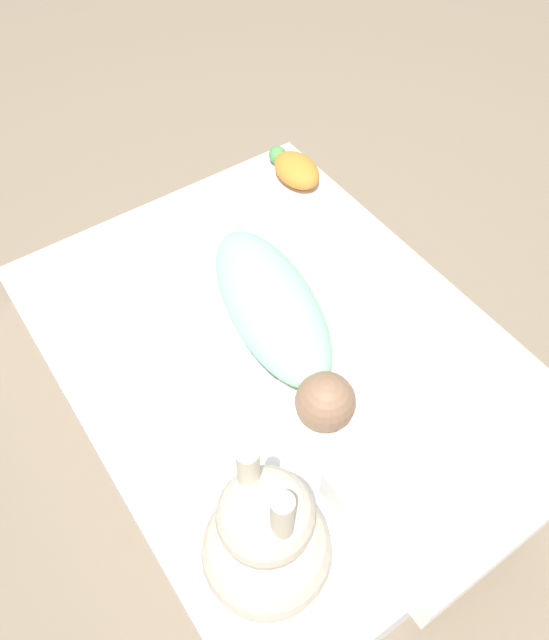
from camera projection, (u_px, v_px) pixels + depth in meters
name	position (u px, v px, depth m)	size (l,w,h in m)	color
ground_plane	(278.00, 374.00, 1.49)	(12.00, 12.00, 0.00)	#7A6B56
bed_mattress	(278.00, 360.00, 1.44)	(1.16, 0.89, 0.13)	white
burp_cloth	(308.00, 407.00, 1.28)	(0.17, 0.21, 0.02)	white
swaddled_baby	(277.00, 315.00, 1.35)	(0.57, 0.27, 0.14)	#99D6B2
pillow	(436.00, 499.00, 1.12)	(0.28, 0.31, 0.10)	white
bunny_plush	(267.00, 542.00, 0.98)	(0.21, 0.21, 0.40)	beige
turtle_plush	(295.00, 169.00, 1.70)	(0.19, 0.10, 0.07)	orange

